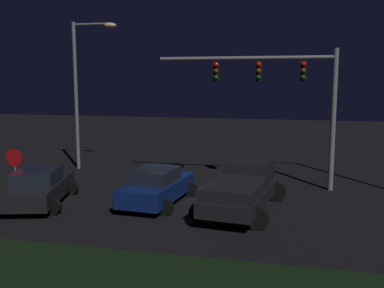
# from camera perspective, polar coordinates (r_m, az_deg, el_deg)

# --- Properties ---
(ground_plane) EXTENTS (80.00, 80.00, 0.00)m
(ground_plane) POSITION_cam_1_polar(r_m,az_deg,el_deg) (19.68, -2.59, -6.75)
(ground_plane) COLOR black
(pickup_truck) EXTENTS (3.31, 5.60, 1.80)m
(pickup_truck) POSITION_cam_1_polar(r_m,az_deg,el_deg) (17.50, 6.55, -5.32)
(pickup_truck) COLOR black
(pickup_truck) RESTS_ON ground_plane
(car_sedan) EXTENTS (3.21, 4.72, 1.51)m
(car_sedan) POSITION_cam_1_polar(r_m,az_deg,el_deg) (19.26, -19.06, -5.26)
(car_sedan) COLOR black
(car_sedan) RESTS_ON ground_plane
(car_sedan_far) EXTENTS (2.73, 4.54, 1.51)m
(car_sedan_far) POSITION_cam_1_polar(r_m,az_deg,el_deg) (18.44, -4.54, -5.41)
(car_sedan_far) COLOR navy
(car_sedan_far) RESTS_ON ground_plane
(traffic_signal_gantry) EXTENTS (8.32, 0.56, 6.50)m
(traffic_signal_gantry) POSITION_cam_1_polar(r_m,az_deg,el_deg) (21.04, 11.22, 7.58)
(traffic_signal_gantry) COLOR slate
(traffic_signal_gantry) RESTS_ON ground_plane
(street_lamp_left) EXTENTS (2.64, 0.44, 8.27)m
(street_lamp_left) POSITION_cam_1_polar(r_m,az_deg,el_deg) (25.78, -13.76, 8.27)
(street_lamp_left) COLOR slate
(street_lamp_left) RESTS_ON ground_plane
(stop_sign) EXTENTS (0.76, 0.08, 2.23)m
(stop_sign) POSITION_cam_1_polar(r_m,az_deg,el_deg) (20.12, -21.86, -2.44)
(stop_sign) COLOR slate
(stop_sign) RESTS_ON ground_plane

